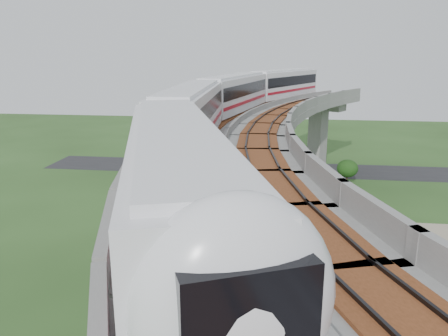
# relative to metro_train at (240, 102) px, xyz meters

# --- Properties ---
(ground) EXTENTS (160.00, 160.00, 0.00)m
(ground) POSITION_rel_metro_train_xyz_m (-0.47, -3.88, -12.31)
(ground) COLOR #28461C
(ground) RESTS_ON ground
(dirt_lot) EXTENTS (18.00, 26.00, 0.04)m
(dirt_lot) POSITION_rel_metro_train_xyz_m (13.53, -5.88, -12.29)
(dirt_lot) COLOR gray
(dirt_lot) RESTS_ON ground
(asphalt_road) EXTENTS (60.00, 8.00, 0.03)m
(asphalt_road) POSITION_rel_metro_train_xyz_m (-0.47, 26.12, -12.29)
(asphalt_road) COLOR #232326
(asphalt_road) RESTS_ON ground
(viaduct) EXTENTS (19.58, 73.98, 11.40)m
(viaduct) POSITION_rel_metro_train_xyz_m (3.37, -3.88, -3.26)
(viaduct) COLOR #99968E
(viaduct) RESTS_ON ground
(metro_train) EXTENTS (12.47, 61.20, 3.64)m
(metro_train) POSITION_rel_metro_train_xyz_m (0.00, 0.00, 0.00)
(metro_train) COLOR silver
(metro_train) RESTS_ON ground
(fence) EXTENTS (3.87, 38.73, 1.50)m
(fence) POSITION_rel_metro_train_xyz_m (9.28, -3.88, -11.56)
(fence) COLOR #2D382D
(fence) RESTS_ON ground
(tree_0) EXTENTS (2.56, 2.56, 3.48)m
(tree_0) POSITION_rel_metro_train_xyz_m (11.64, 18.47, -9.92)
(tree_0) COLOR #382314
(tree_0) RESTS_ON ground
(tree_1) EXTENTS (3.18, 3.18, 3.74)m
(tree_1) POSITION_rel_metro_train_xyz_m (8.65, 12.00, -9.92)
(tree_1) COLOR #382314
(tree_1) RESTS_ON ground
(tree_2) EXTENTS (2.10, 2.10, 3.06)m
(tree_2) POSITION_rel_metro_train_xyz_m (6.71, 7.52, -10.15)
(tree_2) COLOR #382314
(tree_2) RESTS_ON ground
(tree_3) EXTENTS (2.56, 2.56, 3.12)m
(tree_3) POSITION_rel_metro_train_xyz_m (6.49, 2.16, -10.28)
(tree_3) COLOR #382314
(tree_3) RESTS_ON ground
(tree_4) EXTENTS (2.01, 2.01, 2.36)m
(tree_4) POSITION_rel_metro_train_xyz_m (5.89, -5.59, -10.81)
(tree_4) COLOR #382314
(tree_4) RESTS_ON ground
(tree_5) EXTENTS (2.54, 2.54, 2.95)m
(tree_5) POSITION_rel_metro_train_xyz_m (5.95, -12.00, -10.44)
(tree_5) COLOR #382314
(tree_5) RESTS_ON ground
(car_red) EXTENTS (3.34, 2.88, 1.09)m
(car_red) POSITION_rel_metro_train_xyz_m (15.79, -2.59, -11.72)
(car_red) COLOR maroon
(car_red) RESTS_ON dirt_lot
(car_dark) EXTENTS (3.89, 2.66, 1.05)m
(car_dark) POSITION_rel_metro_train_xyz_m (12.06, 2.01, -11.74)
(car_dark) COLOR black
(car_dark) RESTS_ON dirt_lot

